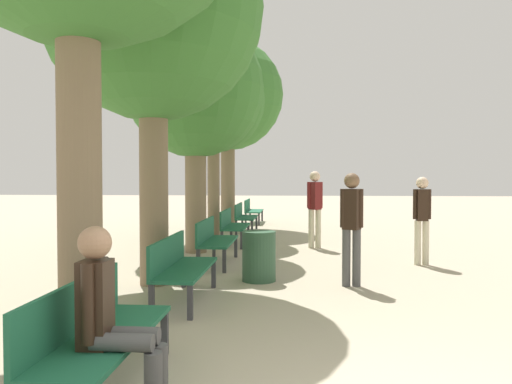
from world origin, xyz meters
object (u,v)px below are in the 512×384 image
Objects in this scene: bench_row_2 at (214,238)px; pedestrian_far at (422,215)px; bench_row_0 at (94,329)px; pedestrian_near at (352,222)px; bench_row_4 at (244,215)px; trash_bin at (259,256)px; tree_row_1 at (153,12)px; bench_row_5 at (252,209)px; tree_row_2 at (195,91)px; tree_row_4 at (228,96)px; bench_row_3 at (232,224)px; bench_row_1 at (179,264)px; person_seated at (112,313)px; tree_row_3 at (213,102)px; pedestrian_mid at (315,204)px.

pedestrian_far reaches higher than bench_row_2.
pedestrian_near reaches higher than bench_row_0.
trash_bin is at bearing -82.27° from bench_row_4.
tree_row_1 is 4.22m from pedestrian_near.
tree_row_1 reaches higher than bench_row_5.
tree_row_4 reaches higher than tree_row_2.
bench_row_3 is (0.00, 8.18, 0.00)m from bench_row_0.
bench_row_2 is 1.08× the size of pedestrian_far.
bench_row_1 is at bearing -58.34° from tree_row_1.
pedestrian_near is at bearing -11.36° from trash_bin.
pedestrian_far reaches higher than bench_row_3.
tree_row_1 is (-0.61, -4.47, 3.53)m from bench_row_3.
pedestrian_far reaches higher than bench_row_5.
person_seated is at bearing -89.04° from bench_row_5.
tree_row_2 is 3.88× the size of person_seated.
tree_row_3 is 3.87× the size of person_seated.
bench_row_5 is at bearing 90.00° from bench_row_0.
pedestrian_far is at bearing 56.34° from bench_row_0.
pedestrian_mid is (1.93, 2.23, 0.51)m from bench_row_2.
tree_row_4 reaches higher than pedestrian_mid.
tree_row_2 is at bearing -90.00° from tree_row_4.
tree_row_1 is at bearing -90.00° from tree_row_2.
pedestrian_mid is at bearing 49.09° from bench_row_2.
person_seated is 4.54m from pedestrian_near.
tree_row_3 reaches higher than bench_row_0.
pedestrian_mid reaches higher than bench_row_5.
tree_row_1 is 0.97× the size of tree_row_4.
pedestrian_near is 0.96× the size of pedestrian_mid.
bench_row_2 is at bearing 92.34° from person_seated.
bench_row_2 and bench_row_5 have the same top height.
bench_row_5 is at bearing 95.55° from trash_bin.
bench_row_1 is 1.00× the size of bench_row_3.
pedestrian_mid is at bearing 57.45° from tree_row_1.
bench_row_5 is 7.40m from tree_row_2.
bench_row_3 is 0.35× the size of tree_row_2.
pedestrian_far is at bearing 52.05° from pedestrian_near.
pedestrian_far is (3.77, 0.21, 0.44)m from bench_row_2.
bench_row_5 is 0.35× the size of tree_row_3.
person_seated is at bearing -85.52° from bench_row_1.
bench_row_3 and bench_row_5 have the same top height.
trash_bin is at bearing -77.30° from bench_row_3.
tree_row_2 is 4.90m from pedestrian_near.
pedestrian_mid is at bearing 95.41° from pedestrian_near.
bench_row_1 is 2.73m from bench_row_2.
bench_row_4 is 1.00× the size of pedestrian_mid.
pedestrian_mid is (1.93, 7.68, 0.51)m from bench_row_0.
bench_row_3 is 2.06m from pedestrian_mid.
tree_row_4 is at bearing 124.75° from pedestrian_far.
bench_row_2 is 1.69m from trash_bin.
tree_row_1 is at bearing -155.91° from pedestrian_far.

